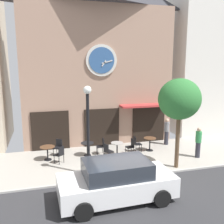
% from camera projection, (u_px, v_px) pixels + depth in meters
% --- Properties ---
extents(ground_plane, '(27.94, 10.02, 0.13)m').
position_uv_depth(ground_plane, '(126.00, 180.00, 11.26)').
color(ground_plane, '#9E998E').
extents(clock_building, '(9.29, 3.61, 11.04)m').
position_uv_depth(clock_building, '(97.00, 52.00, 16.00)').
color(clock_building, '#9E7A66').
rests_on(clock_building, ground_plane).
extents(neighbor_building_right, '(5.49, 3.22, 14.11)m').
position_uv_depth(neighbor_building_right, '(209.00, 34.00, 18.30)').
color(neighbor_building_right, silver).
rests_on(neighbor_building_right, ground_plane).
extents(street_lamp, '(0.36, 0.36, 4.10)m').
position_uv_depth(street_lamp, '(88.00, 131.00, 11.46)').
color(street_lamp, black).
rests_on(street_lamp, ground_plane).
extents(street_tree, '(2.05, 1.85, 4.38)m').
position_uv_depth(street_tree, '(180.00, 100.00, 11.99)').
color(street_tree, brown).
rests_on(street_tree, ground_plane).
extents(cafe_table_rightmost, '(0.77, 0.77, 0.74)m').
position_uv_depth(cafe_table_rightmost, '(47.00, 150.00, 13.46)').
color(cafe_table_rightmost, black).
rests_on(cafe_table_rightmost, ground_plane).
extents(cafe_table_center_right, '(0.71, 0.71, 0.75)m').
position_uv_depth(cafe_table_center_right, '(87.00, 146.00, 14.08)').
color(cafe_table_center_right, black).
rests_on(cafe_table_center_right, ground_plane).
extents(cafe_table_leftmost, '(0.68, 0.68, 0.73)m').
position_uv_depth(cafe_table_leftmost, '(117.00, 147.00, 14.14)').
color(cafe_table_leftmost, black).
rests_on(cafe_table_leftmost, ground_plane).
extents(cafe_table_near_curb, '(0.72, 0.72, 0.77)m').
position_uv_depth(cafe_table_near_curb, '(150.00, 142.00, 14.89)').
color(cafe_table_near_curb, black).
rests_on(cafe_table_near_curb, ground_plane).
extents(cafe_chair_right_end, '(0.53, 0.53, 0.90)m').
position_uv_depth(cafe_chair_right_end, '(107.00, 150.00, 13.47)').
color(cafe_chair_right_end, black).
rests_on(cafe_chair_right_end, ground_plane).
extents(cafe_chair_curbside, '(0.57, 0.57, 0.90)m').
position_uv_depth(cafe_chair_curbside, '(60.00, 153.00, 13.02)').
color(cafe_chair_curbside, black).
rests_on(cafe_chair_curbside, ground_plane).
extents(cafe_chair_near_tree, '(0.40, 0.40, 0.90)m').
position_uv_depth(cafe_chair_near_tree, '(136.00, 143.00, 14.71)').
color(cafe_chair_near_tree, black).
rests_on(cafe_chair_near_tree, ground_plane).
extents(cafe_chair_facing_wall, '(0.41, 0.41, 0.90)m').
position_uv_depth(cafe_chair_facing_wall, '(102.00, 145.00, 14.32)').
color(cafe_chair_facing_wall, black).
rests_on(cafe_chair_facing_wall, ground_plane).
extents(cafe_chair_outer, '(0.43, 0.43, 0.90)m').
position_uv_depth(cafe_chair_outer, '(131.00, 145.00, 14.24)').
color(cafe_chair_outer, black).
rests_on(cafe_chair_outer, ground_plane).
extents(cafe_chair_facing_street, '(0.56, 0.56, 0.90)m').
position_uv_depth(cafe_chair_facing_street, '(58.00, 146.00, 14.18)').
color(cafe_chair_facing_street, black).
rests_on(cafe_chair_facing_street, ground_plane).
extents(pedestrian_grey, '(0.45, 0.45, 1.67)m').
position_uv_depth(pedestrian_grey, '(167.00, 131.00, 15.95)').
color(pedestrian_grey, '#2D2D38').
rests_on(pedestrian_grey, ground_plane).
extents(pedestrian_green, '(0.39, 0.39, 1.67)m').
position_uv_depth(pedestrian_green, '(198.00, 142.00, 13.78)').
color(pedestrian_green, '#2D2D38').
rests_on(pedestrian_green, ground_plane).
extents(parked_car_white, '(4.35, 2.12, 1.55)m').
position_uv_depth(parked_car_white, '(117.00, 181.00, 9.50)').
color(parked_car_white, white).
rests_on(parked_car_white, ground_plane).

